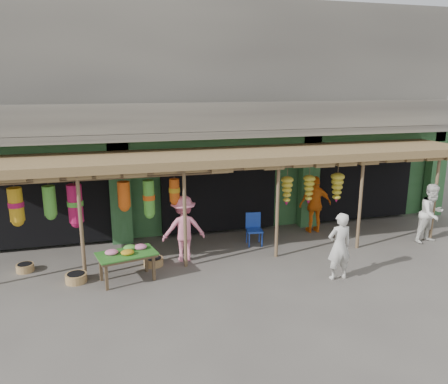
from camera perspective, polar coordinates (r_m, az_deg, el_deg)
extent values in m
plane|color=#514C47|center=(12.03, 1.96, -8.54)|extent=(80.00, 80.00, 0.00)
cube|color=gray|center=(15.96, -3.36, 15.39)|extent=(16.00, 6.00, 4.00)
cube|color=#2D6033|center=(16.40, -3.30, 3.06)|extent=(16.00, 5.70, 3.00)
cube|color=gray|center=(12.77, -0.11, 7.66)|extent=(16.00, 0.90, 0.22)
cube|color=gray|center=(12.34, 0.38, 9.77)|extent=(16.00, 0.10, 0.80)
cube|color=#2D6033|center=(13.20, -0.57, 6.34)|extent=(16.00, 0.35, 0.35)
cube|color=yellow|center=(12.83, -22.70, 4.58)|extent=(1.70, 0.06, 0.55)
cube|color=#B21414|center=(12.79, -22.72, 4.55)|extent=(1.30, 0.02, 0.30)
cube|color=black|center=(14.10, -21.66, -0.38)|extent=(3.60, 2.00, 2.50)
cube|color=black|center=(14.38, -1.51, 0.90)|extent=(3.60, 2.00, 2.50)
cube|color=black|center=(16.27, 15.87, 1.91)|extent=(3.60, 2.00, 2.50)
cube|color=#2D6033|center=(13.04, -13.41, -0.19)|extent=(0.60, 0.35, 3.00)
cube|color=#2D6033|center=(14.48, 11.01, 1.34)|extent=(0.60, 0.35, 3.00)
cube|color=#2D6033|center=(17.19, 25.87, 2.17)|extent=(0.60, 0.35, 3.00)
cylinder|color=brown|center=(10.95, -18.15, -4.34)|extent=(0.09, 0.09, 2.60)
cylinder|color=brown|center=(11.07, -5.13, -3.46)|extent=(0.09, 0.09, 2.60)
cylinder|color=brown|center=(11.74, 6.98, -2.49)|extent=(0.09, 0.09, 2.60)
cylinder|color=brown|center=(12.87, 17.36, -1.56)|extent=(0.09, 0.09, 2.60)
cylinder|color=brown|center=(14.35, 25.82, -0.76)|extent=(0.09, 0.09, 2.60)
cylinder|color=brown|center=(11.05, 1.13, 2.98)|extent=(12.90, 0.08, 0.08)
cylinder|color=brown|center=(11.05, -13.30, 1.81)|extent=(5.50, 0.06, 0.06)
cube|color=brown|center=(12.13, 0.81, 4.84)|extent=(14.00, 2.70, 0.22)
cube|color=brown|center=(10.49, -15.09, -10.79)|extent=(0.08, 0.08, 0.60)
cube|color=brown|center=(10.75, -9.16, -9.83)|extent=(0.08, 0.08, 0.60)
cube|color=brown|center=(10.99, -15.77, -9.65)|extent=(0.08, 0.08, 0.60)
cube|color=brown|center=(11.25, -10.11, -8.77)|extent=(0.08, 0.08, 0.60)
cube|color=brown|center=(10.73, -12.60, -8.10)|extent=(1.45, 1.02, 0.06)
cube|color=#26661E|center=(10.71, -12.61, -7.87)|extent=(1.50, 1.08, 0.03)
ellipsoid|color=pink|center=(10.70, -14.48, -7.63)|extent=(0.32, 0.26, 0.13)
ellipsoid|color=gold|center=(10.60, -12.50, -7.71)|extent=(0.32, 0.26, 0.13)
ellipsoid|color=pink|center=(10.88, -10.88, -7.05)|extent=(0.32, 0.26, 0.13)
ellipsoid|color=#51A838|center=(10.89, -12.18, -7.10)|extent=(0.32, 0.26, 0.13)
cylinder|color=#1A3CAA|center=(12.67, 3.31, -6.34)|extent=(0.04, 0.04, 0.42)
cylinder|color=#1A3CAA|center=(12.75, 4.99, -6.24)|extent=(0.04, 0.04, 0.42)
cylinder|color=#1A3CAA|center=(13.02, 2.99, -5.76)|extent=(0.04, 0.04, 0.42)
cylinder|color=#1A3CAA|center=(13.10, 4.62, -5.68)|extent=(0.04, 0.04, 0.42)
cube|color=#1A3CAA|center=(12.81, 3.99, -5.03)|extent=(0.50, 0.50, 0.05)
cube|color=#1A3CAA|center=(12.92, 3.82, -3.67)|extent=(0.44, 0.10, 0.47)
cylinder|color=olive|center=(11.17, -18.74, -10.58)|extent=(0.53, 0.53, 0.21)
cylinder|color=#A27648|center=(11.66, -9.20, -8.97)|extent=(0.68, 0.68, 0.20)
cylinder|color=#A4804C|center=(12.24, -24.54, -8.99)|extent=(0.55, 0.55, 0.20)
imported|color=silver|center=(10.86, 14.83, -6.87)|extent=(0.61, 0.41, 1.66)
imported|color=white|center=(14.24, 25.47, -2.55)|extent=(0.98, 0.82, 1.78)
imported|color=orange|center=(14.04, 11.82, -1.60)|extent=(1.08, 0.48, 1.81)
imported|color=pink|center=(11.62, -5.29, -4.77)|extent=(1.14, 0.66, 1.77)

